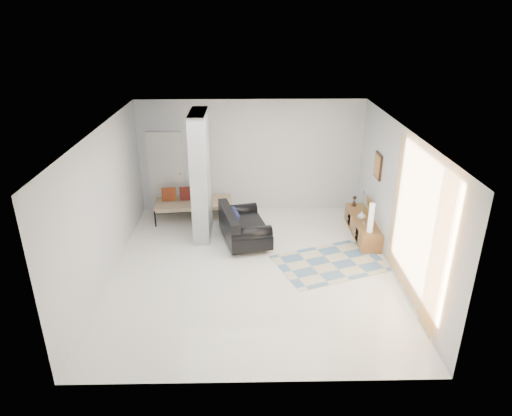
{
  "coord_description": "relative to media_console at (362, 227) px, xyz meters",
  "views": [
    {
      "loc": [
        -0.09,
        -7.81,
        4.73
      ],
      "look_at": [
        0.08,
        0.6,
        1.06
      ],
      "focal_mm": 32.0,
      "sensor_mm": 36.0,
      "label": 1
    }
  ],
  "objects": [
    {
      "name": "wall_left",
      "position": [
        -5.27,
        -1.46,
        1.2
      ],
      "size": [
        0.0,
        6.0,
        6.0
      ],
      "primitive_type": "plane",
      "rotation": [
        1.57,
        0.0,
        1.57
      ],
      "color": "silver",
      "rests_on": "ground"
    },
    {
      "name": "ceiling",
      "position": [
        -2.52,
        -1.46,
        2.6
      ],
      "size": [
        6.0,
        6.0,
        0.0
      ],
      "primitive_type": "plane",
      "rotation": [
        3.14,
        0.0,
        0.0
      ],
      "color": "white",
      "rests_on": "wall_back"
    },
    {
      "name": "curtain",
      "position": [
        0.15,
        -2.61,
        1.25
      ],
      "size": [
        0.0,
        2.55,
        2.55
      ],
      "primitive_type": "plane",
      "rotation": [
        1.57,
        0.0,
        1.57
      ],
      "color": "#FAA741",
      "rests_on": "wall_right"
    },
    {
      "name": "partition_column",
      "position": [
        -3.62,
        0.14,
        1.2
      ],
      "size": [
        0.35,
        1.2,
        2.8
      ],
      "primitive_type": "cube",
      "color": "#A2A6A9",
      "rests_on": "floor"
    },
    {
      "name": "daybed",
      "position": [
        -3.95,
        1.01,
        0.21
      ],
      "size": [
        1.94,
        0.99,
        0.77
      ],
      "rotation": [
        0.0,
        0.0,
        0.11
      ],
      "color": "black",
      "rests_on": "floor"
    },
    {
      "name": "loveseat",
      "position": [
        -2.74,
        -0.27,
        0.15
      ],
      "size": [
        1.21,
        1.68,
        0.76
      ],
      "rotation": [
        0.0,
        0.0,
        0.23
      ],
      "color": "silver",
      "rests_on": "floor"
    },
    {
      "name": "wall_front",
      "position": [
        -2.52,
        -4.46,
        1.2
      ],
      "size": [
        6.0,
        0.0,
        6.0
      ],
      "primitive_type": "plane",
      "rotation": [
        -1.57,
        0.0,
        0.0
      ],
      "color": "silver",
      "rests_on": "ground"
    },
    {
      "name": "wall_right",
      "position": [
        0.23,
        -1.46,
        1.2
      ],
      "size": [
        0.0,
        6.0,
        6.0
      ],
      "primitive_type": "plane",
      "rotation": [
        1.57,
        0.0,
        -1.57
      ],
      "color": "silver",
      "rests_on": "ground"
    },
    {
      "name": "media_console",
      "position": [
        0.0,
        0.0,
        0.0
      ],
      "size": [
        0.45,
        1.82,
        0.8
      ],
      "color": "brown",
      "rests_on": "floor"
    },
    {
      "name": "cylinder_lamp",
      "position": [
        -0.02,
        -0.65,
        0.52
      ],
      "size": [
        0.12,
        0.12,
        0.65
      ],
      "primitive_type": "cylinder",
      "color": "white",
      "rests_on": "media_console"
    },
    {
      "name": "area_rug",
      "position": [
        -0.92,
        -1.26,
        -0.2
      ],
      "size": [
        2.49,
        2.07,
        0.01
      ],
      "primitive_type": "cube",
      "rotation": [
        0.0,
        0.0,
        0.35
      ],
      "color": "beige",
      "rests_on": "floor"
    },
    {
      "name": "wall_art",
      "position": [
        0.2,
        -0.0,
        1.45
      ],
      "size": [
        0.04,
        0.45,
        0.55
      ],
      "primitive_type": "cube",
      "color": "#351A0E",
      "rests_on": "wall_right"
    },
    {
      "name": "floor",
      "position": [
        -2.52,
        -1.46,
        -0.2
      ],
      "size": [
        6.0,
        6.0,
        0.0
      ],
      "primitive_type": "plane",
      "color": "white",
      "rests_on": "ground"
    },
    {
      "name": "vase",
      "position": [
        -0.05,
        -0.0,
        0.29
      ],
      "size": [
        0.21,
        0.21,
        0.19
      ],
      "primitive_type": "imported",
      "rotation": [
        0.0,
        0.0,
        0.15
      ],
      "color": "silver",
      "rests_on": "media_console"
    },
    {
      "name": "bronze_figurine",
      "position": [
        -0.05,
        0.74,
        0.32
      ],
      "size": [
        0.14,
        0.14,
        0.25
      ],
      "primitive_type": null,
      "rotation": [
        0.0,
        0.0,
        -0.15
      ],
      "color": "black",
      "rests_on": "media_console"
    },
    {
      "name": "hallway_door",
      "position": [
        -4.62,
        1.5,
        0.82
      ],
      "size": [
        0.85,
        0.06,
        2.04
      ],
      "primitive_type": "cube",
      "color": "silver",
      "rests_on": "floor"
    },
    {
      "name": "wall_back",
      "position": [
        -2.52,
        1.54,
        1.2
      ],
      "size": [
        6.0,
        0.0,
        6.0
      ],
      "primitive_type": "plane",
      "rotation": [
        1.57,
        0.0,
        0.0
      ],
      "color": "silver",
      "rests_on": "ground"
    }
  ]
}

